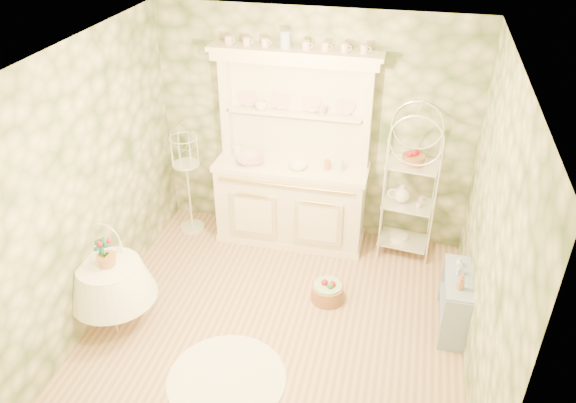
% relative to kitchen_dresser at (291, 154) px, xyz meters
% --- Properties ---
extents(floor, '(3.60, 3.60, 0.00)m').
position_rel_kitchen_dresser_xyz_m(floor, '(0.20, -1.52, -1.15)').
color(floor, tan).
rests_on(floor, ground).
extents(ceiling, '(3.60, 3.60, 0.00)m').
position_rel_kitchen_dresser_xyz_m(ceiling, '(0.20, -1.52, 1.56)').
color(ceiling, white).
rests_on(ceiling, floor).
extents(wall_left, '(3.60, 3.60, 0.00)m').
position_rel_kitchen_dresser_xyz_m(wall_left, '(-1.60, -1.52, 0.21)').
color(wall_left, beige).
rests_on(wall_left, floor).
extents(wall_right, '(3.60, 3.60, 0.00)m').
position_rel_kitchen_dresser_xyz_m(wall_right, '(2.00, -1.52, 0.21)').
color(wall_right, beige).
rests_on(wall_right, floor).
extents(wall_back, '(3.60, 3.60, 0.00)m').
position_rel_kitchen_dresser_xyz_m(wall_back, '(0.20, 0.28, 0.21)').
color(wall_back, beige).
rests_on(wall_back, floor).
extents(wall_front, '(3.60, 3.60, 0.00)m').
position_rel_kitchen_dresser_xyz_m(wall_front, '(0.20, -3.32, 0.21)').
color(wall_front, beige).
rests_on(wall_front, floor).
extents(kitchen_dresser, '(1.87, 0.61, 2.29)m').
position_rel_kitchen_dresser_xyz_m(kitchen_dresser, '(0.00, 0.00, 0.00)').
color(kitchen_dresser, white).
rests_on(kitchen_dresser, floor).
extents(bakers_rack, '(0.59, 0.45, 1.74)m').
position_rel_kitchen_dresser_xyz_m(bakers_rack, '(1.34, 0.04, -0.28)').
color(bakers_rack, white).
rests_on(bakers_rack, floor).
extents(side_shelf, '(0.27, 0.69, 0.59)m').
position_rel_kitchen_dresser_xyz_m(side_shelf, '(1.88, -1.13, -0.85)').
color(side_shelf, '#8BA0C5').
rests_on(side_shelf, floor).
extents(round_table, '(0.87, 0.87, 0.73)m').
position_rel_kitchen_dresser_xyz_m(round_table, '(-1.35, -1.83, -0.78)').
color(round_table, white).
rests_on(round_table, floor).
extents(cafe_chair, '(0.39, 0.39, 0.81)m').
position_rel_kitchen_dresser_xyz_m(cafe_chair, '(-1.48, -1.78, -0.74)').
color(cafe_chair, white).
rests_on(cafe_chair, floor).
extents(birdcage_stand, '(0.38, 0.38, 1.47)m').
position_rel_kitchen_dresser_xyz_m(birdcage_stand, '(-1.25, -0.08, -0.41)').
color(birdcage_stand, white).
rests_on(birdcage_stand, floor).
extents(floor_basket, '(0.43, 0.43, 0.25)m').
position_rel_kitchen_dresser_xyz_m(floor_basket, '(0.62, -1.02, -1.02)').
color(floor_basket, '#A56E48').
rests_on(floor_basket, floor).
extents(lace_rug, '(1.37, 1.37, 0.01)m').
position_rel_kitchen_dresser_xyz_m(lace_rug, '(-0.07, -2.28, -1.14)').
color(lace_rug, white).
rests_on(lace_rug, floor).
extents(bowl_floral, '(0.41, 0.41, 0.08)m').
position_rel_kitchen_dresser_xyz_m(bowl_floral, '(-0.46, -0.06, -0.13)').
color(bowl_floral, white).
rests_on(bowl_floral, kitchen_dresser).
extents(bowl_white, '(0.22, 0.22, 0.07)m').
position_rel_kitchen_dresser_xyz_m(bowl_white, '(0.09, -0.08, -0.13)').
color(bowl_white, white).
rests_on(bowl_white, kitchen_dresser).
extents(cup_left, '(0.16, 0.16, 0.10)m').
position_rel_kitchen_dresser_xyz_m(cup_left, '(-0.38, 0.14, 0.47)').
color(cup_left, white).
rests_on(cup_left, kitchen_dresser).
extents(cup_right, '(0.14, 0.14, 0.10)m').
position_rel_kitchen_dresser_xyz_m(cup_right, '(0.31, 0.16, 0.47)').
color(cup_right, white).
rests_on(cup_right, kitchen_dresser).
extents(potted_geranium, '(0.17, 0.12, 0.31)m').
position_rel_kitchen_dresser_xyz_m(potted_geranium, '(-1.36, -1.86, -0.30)').
color(potted_geranium, '#3F7238').
rests_on(potted_geranium, round_table).
extents(bottle_amber, '(0.08, 0.08, 0.17)m').
position_rel_kitchen_dresser_xyz_m(bottle_amber, '(1.88, -1.30, -0.46)').
color(bottle_amber, '#B46C3E').
rests_on(bottle_amber, side_shelf).
extents(bottle_blue, '(0.07, 0.07, 0.12)m').
position_rel_kitchen_dresser_xyz_m(bottle_blue, '(1.88, -1.08, -0.49)').
color(bottle_blue, '#9CB4DD').
rests_on(bottle_blue, side_shelf).
extents(bottle_glass, '(0.08, 0.08, 0.09)m').
position_rel_kitchen_dresser_xyz_m(bottle_glass, '(1.88, -0.95, -0.50)').
color(bottle_glass, silver).
rests_on(bottle_glass, side_shelf).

